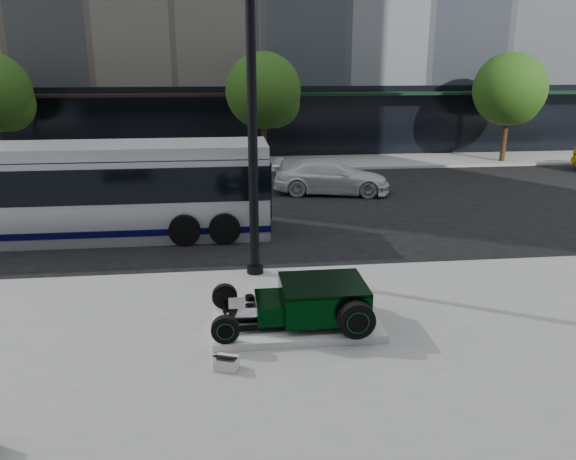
{
  "coord_description": "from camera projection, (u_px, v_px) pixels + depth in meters",
  "views": [
    {
      "loc": [
        -1.1,
        -15.83,
        5.4
      ],
      "look_at": [
        0.49,
        -2.11,
        1.2
      ],
      "focal_mm": 35.0,
      "sensor_mm": 36.0,
      "label": 1
    }
  ],
  "objects": [
    {
      "name": "display_plinth",
      "position": [
        296.0,
        324.0,
        11.55
      ],
      "size": [
        3.4,
        1.8,
        0.15
      ],
      "primitive_type": "cube",
      "color": "silver",
      "rests_on": "sidewalk_near"
    },
    {
      "name": "white_sedan",
      "position": [
        331.0,
        177.0,
        23.47
      ],
      "size": [
        5.12,
        2.89,
        1.4
      ],
      "primitive_type": "imported",
      "rotation": [
        0.0,
        0.0,
        1.37
      ],
      "color": "silver",
      "rests_on": "ground"
    },
    {
      "name": "lamppost",
      "position": [
        253.0,
        133.0,
        13.48
      ],
      "size": [
        0.43,
        0.43,
        7.78
      ],
      "color": "black",
      "rests_on": "sidewalk_near"
    },
    {
      "name": "hot_rod",
      "position": [
        313.0,
        300.0,
        11.44
      ],
      "size": [
        3.22,
        2.0,
        0.81
      ],
      "color": "black",
      "rests_on": "display_plinth"
    },
    {
      "name": "ground",
      "position": [
        263.0,
        249.0,
        16.74
      ],
      "size": [
        120.0,
        120.0,
        0.0
      ],
      "primitive_type": "plane",
      "color": "black",
      "rests_on": "ground"
    },
    {
      "name": "transit_bus",
      "position": [
        75.0,
        191.0,
        17.47
      ],
      "size": [
        12.12,
        2.88,
        2.92
      ],
      "color": "silver",
      "rests_on": "ground"
    },
    {
      "name": "street_trees",
      "position": [
        266.0,
        94.0,
        28.19
      ],
      "size": [
        29.8,
        3.8,
        5.7
      ],
      "color": "black",
      "rests_on": "sidewalk_far"
    },
    {
      "name": "sidewalk_far",
      "position": [
        244.0,
        164.0,
        30.02
      ],
      "size": [
        70.0,
        4.0,
        0.12
      ],
      "primitive_type": "cube",
      "color": "gray",
      "rests_on": "ground"
    },
    {
      "name": "info_plaque",
      "position": [
        226.0,
        362.0,
        9.97
      ],
      "size": [
        0.48,
        0.42,
        0.31
      ],
      "color": "silver",
      "rests_on": "sidewalk_near"
    }
  ]
}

